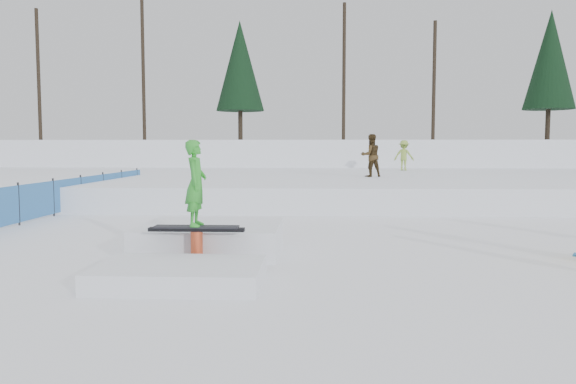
{
  "coord_description": "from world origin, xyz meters",
  "views": [
    {
      "loc": [
        1.05,
        -9.14,
        2.0
      ],
      "look_at": [
        0.5,
        2.0,
        1.1
      ],
      "focal_mm": 35.0,
      "sensor_mm": 36.0,
      "label": 1
    }
  ],
  "objects_px": {
    "walker_ygreen": "(404,155)",
    "jib_rail_feature": "(204,243)",
    "safety_fence": "(53,197)",
    "walker_olive": "(371,156)"
  },
  "relations": [
    {
      "from": "walker_ygreen",
      "to": "jib_rail_feature",
      "type": "xyz_separation_m",
      "value": [
        -6.45,
        -19.01,
        -1.26
      ]
    },
    {
      "from": "safety_fence",
      "to": "walker_ygreen",
      "type": "xyz_separation_m",
      "value": [
        12.03,
        12.99,
        1.02
      ]
    },
    {
      "from": "safety_fence",
      "to": "jib_rail_feature",
      "type": "bearing_deg",
      "value": -47.17
    },
    {
      "from": "walker_ygreen",
      "to": "safety_fence",
      "type": "bearing_deg",
      "value": 67.62
    },
    {
      "from": "jib_rail_feature",
      "to": "walker_olive",
      "type": "bearing_deg",
      "value": 71.93
    },
    {
      "from": "walker_olive",
      "to": "jib_rail_feature",
      "type": "bearing_deg",
      "value": 54.93
    },
    {
      "from": "safety_fence",
      "to": "jib_rail_feature",
      "type": "xyz_separation_m",
      "value": [
        5.58,
        -6.02,
        -0.25
      ]
    },
    {
      "from": "walker_olive",
      "to": "walker_ygreen",
      "type": "xyz_separation_m",
      "value": [
        2.28,
        6.21,
        -0.09
      ]
    },
    {
      "from": "walker_ygreen",
      "to": "jib_rail_feature",
      "type": "distance_m",
      "value": 20.12
    },
    {
      "from": "safety_fence",
      "to": "walker_ygreen",
      "type": "bearing_deg",
      "value": 47.21
    }
  ]
}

